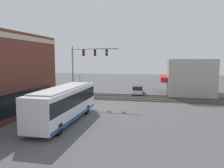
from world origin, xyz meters
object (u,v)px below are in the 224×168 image
Objects in this scene: crossing_signal at (80,85)px; pedestrian_at_crossing at (84,93)px; parked_car_white at (138,90)px; city_bus at (64,103)px.

crossing_signal is 2.07× the size of pedestrian_at_crossing.
pedestrian_at_crossing reaches higher than parked_car_white.
city_bus is 11.03m from crossing_signal.
parked_car_white is at bearing -16.70° from city_bus.
city_bus is 2.50× the size of parked_car_white.
parked_car_white is 2.36× the size of pedestrian_at_crossing.
pedestrian_at_crossing is at bearing 129.40° from parked_car_white.
crossing_signal reaches higher than parked_car_white.
crossing_signal is at bearing 132.90° from parked_car_white.
crossing_signal is at bearing 12.61° from city_bus.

